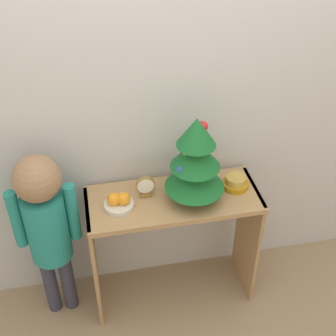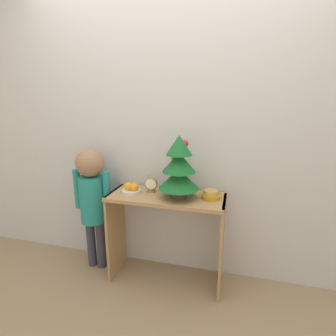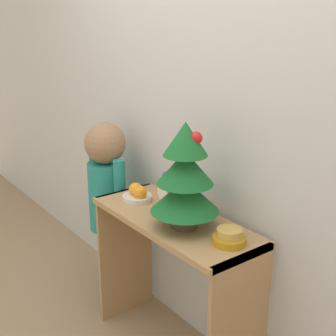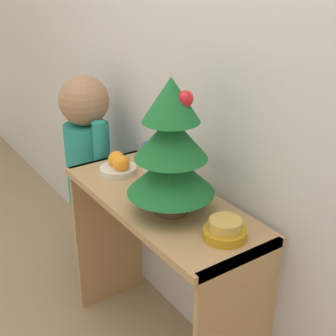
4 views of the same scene
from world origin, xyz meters
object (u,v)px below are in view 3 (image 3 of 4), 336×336
at_px(singing_bowl, 229,237).
at_px(desk_clock, 164,195).
at_px(child_figure, 107,187).
at_px(mini_tree, 185,177).
at_px(fruit_bowl, 137,194).

xyz_separation_m(singing_bowl, desk_clock, (-0.50, 0.02, 0.03)).
bearing_deg(child_figure, singing_bowl, 0.40).
height_order(mini_tree, child_figure, mini_tree).
xyz_separation_m(singing_bowl, child_figure, (-1.03, -0.01, -0.08)).
bearing_deg(singing_bowl, fruit_bowl, -176.38).
relative_size(fruit_bowl, child_figure, 0.14).
height_order(singing_bowl, child_figure, child_figure).
xyz_separation_m(fruit_bowl, singing_bowl, (0.65, 0.04, -0.00)).
xyz_separation_m(fruit_bowl, child_figure, (-0.39, 0.03, -0.09)).
distance_m(fruit_bowl, singing_bowl, 0.65).
distance_m(mini_tree, fruit_bowl, 0.45).
distance_m(mini_tree, child_figure, 0.84).
bearing_deg(mini_tree, child_figure, 177.14).
height_order(mini_tree, desk_clock, mini_tree).
bearing_deg(fruit_bowl, singing_bowl, 3.62).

